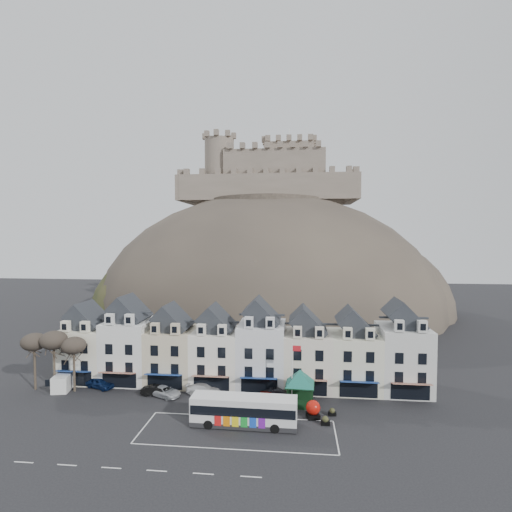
{
  "coord_description": "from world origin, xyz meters",
  "views": [
    {
      "loc": [
        8.69,
        -42.43,
        22.26
      ],
      "look_at": [
        1.69,
        24.0,
        18.82
      ],
      "focal_mm": 28.0,
      "sensor_mm": 36.0,
      "label": 1
    }
  ],
  "objects": [
    {
      "name": "townhouse_terrace",
      "position": [
        0.15,
        15.97,
        5.3
      ],
      "size": [
        54.4,
        9.35,
        11.8
      ],
      "color": "white",
      "rests_on": "ground"
    },
    {
      "name": "castle",
      "position": [
        0.51,
        75.93,
        40.19
      ],
      "size": [
        50.2,
        22.2,
        22.0
      ],
      "color": "#6C6052",
      "rests_on": "ground"
    },
    {
      "name": "tree_left_near",
      "position": [
        -23.0,
        10.5,
        6.55
      ],
      "size": [
        3.43,
        3.43,
        7.84
      ],
      "color": "#362D22",
      "rests_on": "ground"
    },
    {
      "name": "tree_left_mid",
      "position": [
        -26.0,
        10.5,
        7.24
      ],
      "size": [
        3.78,
        3.78,
        8.64
      ],
      "color": "#362D22",
      "rests_on": "ground"
    },
    {
      "name": "car_charcoal",
      "position": [
        6.0,
        11.19,
        0.63
      ],
      "size": [
        3.99,
        1.92,
        1.26
      ],
      "primitive_type": "imported",
      "rotation": [
        0.0,
        0.0,
        1.73
      ],
      "color": "black",
      "rests_on": "ground"
    },
    {
      "name": "car_navy",
      "position": [
        -20.0,
        12.0,
        0.77
      ],
      "size": [
        4.89,
        3.28,
        1.55
      ],
      "primitive_type": "imported",
      "rotation": [
        0.0,
        0.0,
        1.22
      ],
      "color": "#0E1E48",
      "rests_on": "ground"
    },
    {
      "name": "red_buoy",
      "position": [
        10.62,
        5.61,
        1.11
      ],
      "size": [
        1.76,
        1.76,
        2.17
      ],
      "rotation": [
        0.0,
        0.0,
        0.24
      ],
      "color": "black",
      "rests_on": "ground"
    },
    {
      "name": "car_white",
      "position": [
        -4.4,
        11.38,
        0.7
      ],
      "size": [
        4.95,
        2.32,
        1.4
      ],
      "primitive_type": "imported",
      "rotation": [
        0.0,
        0.0,
        1.49
      ],
      "color": "white",
      "rests_on": "ground"
    },
    {
      "name": "planter_east",
      "position": [
        13.0,
        6.49,
        0.46
      ],
      "size": [
        1.02,
        0.67,
        0.96
      ],
      "rotation": [
        0.0,
        0.0,
        0.13
      ],
      "color": "black",
      "rests_on": "ground"
    },
    {
      "name": "castle_hill",
      "position": [
        1.25,
        68.95,
        0.11
      ],
      "size": [
        100.0,
        76.0,
        68.0
      ],
      "color": "#37302A",
      "rests_on": "ground"
    },
    {
      "name": "ground",
      "position": [
        0.0,
        0.0,
        0.0
      ],
      "size": [
        300.0,
        300.0,
        0.0
      ],
      "primitive_type": "plane",
      "color": "black",
      "rests_on": "ground"
    },
    {
      "name": "bus_shelter",
      "position": [
        9.05,
        9.29,
        3.66
      ],
      "size": [
        7.41,
        7.41,
        4.71
      ],
      "rotation": [
        0.0,
        0.0,
        -0.06
      ],
      "color": "black",
      "rests_on": "ground"
    },
    {
      "name": "bus",
      "position": [
        2.51,
        2.78,
        1.93
      ],
      "size": [
        12.43,
        3.12,
        3.49
      ],
      "rotation": [
        0.0,
        0.0,
        -0.02
      ],
      "color": "#262628",
      "rests_on": "ground"
    },
    {
      "name": "car_black",
      "position": [
        -10.8,
        10.27,
        0.7
      ],
      "size": [
        4.26,
        1.58,
        1.39
      ],
      "primitive_type": "imported",
      "rotation": [
        0.0,
        0.0,
        1.55
      ],
      "color": "black",
      "rests_on": "ground"
    },
    {
      "name": "car_silver",
      "position": [
        -9.6,
        10.08,
        0.67
      ],
      "size": [
        5.27,
        3.98,
        1.35
      ],
      "primitive_type": "imported",
      "rotation": [
        0.0,
        0.0,
        1.15
      ],
      "color": "#B4B8BD",
      "rests_on": "ground"
    },
    {
      "name": "coach_bay_markings",
      "position": [
        2.0,
        1.25,
        0.0
      ],
      "size": [
        22.0,
        7.5,
        0.01
      ],
      "primitive_type": "cube",
      "color": "silver",
      "rests_on": "ground"
    },
    {
      "name": "flagpole",
      "position": [
        8.09,
        8.84,
        4.72
      ],
      "size": [
        1.2,
        0.17,
        8.26
      ],
      "rotation": [
        0.0,
        0.0,
        -0.08
      ],
      "color": "silver",
      "rests_on": "ground"
    },
    {
      "name": "tree_left_far",
      "position": [
        -29.0,
        10.5,
        6.9
      ],
      "size": [
        3.61,
        3.61,
        8.24
      ],
      "color": "#362D22",
      "rests_on": "ground"
    },
    {
      "name": "car_maroon",
      "position": [
        4.8,
        9.59,
        0.71
      ],
      "size": [
        4.2,
        1.77,
        1.42
      ],
      "primitive_type": "imported",
      "rotation": [
        0.0,
        0.0,
        1.59
      ],
      "color": "#5A0C05",
      "rests_on": "ground"
    },
    {
      "name": "planter_west",
      "position": [
        12.0,
        3.93,
        0.51
      ],
      "size": [
        1.08,
        0.75,
        1.07
      ],
      "rotation": [
        0.0,
        0.0,
        0.02
      ],
      "color": "black",
      "rests_on": "ground"
    },
    {
      "name": "white_van",
      "position": [
        -25.05,
        11.41,
        1.14
      ],
      "size": [
        3.16,
        5.31,
        2.27
      ],
      "rotation": [
        0.0,
        0.0,
        0.21
      ],
      "color": "white",
      "rests_on": "ground"
    }
  ]
}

